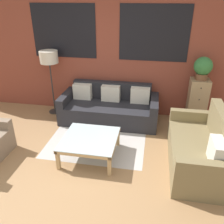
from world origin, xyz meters
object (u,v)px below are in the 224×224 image
coffee_table (90,141)px  floor_lamp (49,60)px  drawer_cabinet (197,102)px  potted_plant (203,67)px  couch_dark (110,108)px  settee_vintage (200,150)px

coffee_table → floor_lamp: size_ratio=0.62×
drawer_cabinet → potted_plant: (0.00, 0.00, 0.73)m
couch_dark → potted_plant: 2.07m
settee_vintage → floor_lamp: (-3.05, 1.46, 0.93)m
settee_vintage → floor_lamp: floor_lamp is taller
coffee_table → drawer_cabinet: drawer_cabinet is taller
floor_lamp → potted_plant: 3.18m
floor_lamp → coffee_table: bearing=-50.1°
floor_lamp → potted_plant: floor_lamp is taller
couch_dark → floor_lamp: floor_lamp is taller
settee_vintage → coffee_table: bearing=-177.9°
couch_dark → settee_vintage: settee_vintage is taller
settee_vintage → potted_plant: size_ratio=3.57×
couch_dark → floor_lamp: (-1.35, 0.16, 0.96)m
coffee_table → floor_lamp: 2.20m
drawer_cabinet → potted_plant: size_ratio=2.12×
couch_dark → potted_plant: bearing=7.1°
settee_vintage → floor_lamp: bearing=154.4°
potted_plant → coffee_table: bearing=-140.1°
couch_dark → drawer_cabinet: bearing=7.1°
settee_vintage → potted_plant: 1.78m
coffee_table → potted_plant: bearing=39.9°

